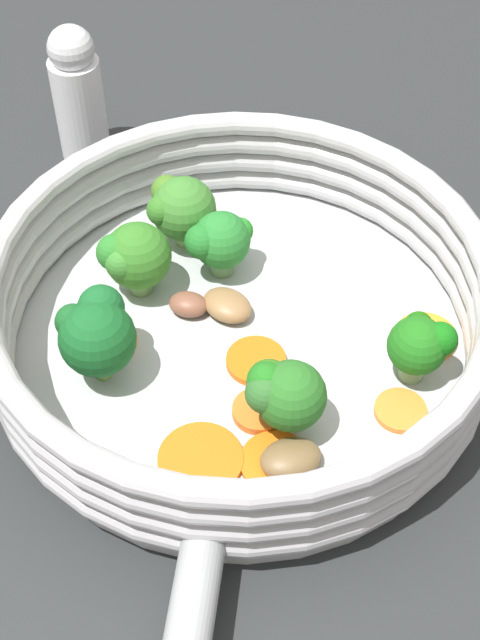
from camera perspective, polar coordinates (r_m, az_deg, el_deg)
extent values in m
plane|color=#252728|center=(0.56, 0.00, -2.10)|extent=(4.00, 4.00, 0.00)
cylinder|color=#B2B5B7|center=(0.56, 0.00, -1.58)|extent=(0.29, 0.29, 0.02)
torus|color=#B6B4B8|center=(0.54, 0.00, -0.51)|extent=(0.30, 0.30, 0.02)
torus|color=#B6B4B8|center=(0.53, 0.00, 0.59)|extent=(0.30, 0.30, 0.02)
torus|color=#B6B4B8|center=(0.52, 0.00, 1.74)|extent=(0.30, 0.30, 0.02)
torus|color=#B6B4B8|center=(0.51, 0.00, 2.94)|extent=(0.30, 0.30, 0.02)
sphere|color=#B7B3B7|center=(0.47, -5.17, -12.88)|extent=(0.01, 0.01, 0.01)
sphere|color=#AFB1B9|center=(0.47, 0.99, -13.60)|extent=(0.01, 0.01, 0.01)
cylinder|color=orange|center=(0.52, 10.12, -5.90)|extent=(0.03, 0.03, 0.00)
cylinder|color=orange|center=(0.55, -8.23, -1.31)|extent=(0.04, 0.04, 0.00)
cylinder|color=orange|center=(0.51, 1.18, -5.84)|extent=(0.04, 0.04, 0.01)
cylinder|color=orange|center=(0.49, -2.54, -8.89)|extent=(0.06, 0.06, 0.00)
cylinder|color=orange|center=(0.49, 2.30, -9.08)|extent=(0.05, 0.05, 0.00)
cylinder|color=orange|center=(0.56, 11.81, -1.08)|extent=(0.05, 0.05, 0.00)
cylinder|color=orange|center=(0.53, 1.03, -2.63)|extent=(0.04, 0.04, 0.00)
cylinder|color=#5F854F|center=(0.58, -1.17, 3.77)|extent=(0.02, 0.02, 0.02)
sphere|color=#25752B|center=(0.57, -1.20, 5.13)|extent=(0.04, 0.04, 0.04)
sphere|color=#1F6D25|center=(0.56, -2.43, 5.03)|extent=(0.02, 0.02, 0.02)
sphere|color=#227C21|center=(0.57, -0.02, 5.72)|extent=(0.02, 0.02, 0.02)
sphere|color=#1A6C2F|center=(0.56, -2.46, 4.97)|extent=(0.02, 0.02, 0.02)
cylinder|color=#8CB260|center=(0.50, 3.16, -6.25)|extent=(0.01, 0.01, 0.02)
sphere|color=#266622|center=(0.48, 3.26, -4.86)|extent=(0.04, 0.04, 0.04)
sphere|color=#2C6228|center=(0.48, 1.64, -4.69)|extent=(0.02, 0.02, 0.02)
sphere|color=#2F6D18|center=(0.49, 1.88, -3.96)|extent=(0.03, 0.03, 0.03)
sphere|color=#1E6C1B|center=(0.48, 1.69, -3.95)|extent=(0.02, 0.02, 0.02)
cylinder|color=#8CB562|center=(0.60, -3.53, 5.65)|extent=(0.01, 0.01, 0.02)
sphere|color=#39762B|center=(0.59, -3.63, 7.10)|extent=(0.04, 0.04, 0.04)
sphere|color=#316C22|center=(0.58, -5.01, 7.00)|extent=(0.02, 0.02, 0.02)
sphere|color=#416F22|center=(0.59, -4.69, 8.22)|extent=(0.02, 0.02, 0.02)
cylinder|color=#6D9452|center=(0.57, -6.29, 2.72)|extent=(0.02, 0.02, 0.02)
sphere|color=#317222|center=(0.56, -6.47, 4.20)|extent=(0.04, 0.04, 0.04)
sphere|color=#287427|center=(0.55, -8.03, 4.30)|extent=(0.02, 0.02, 0.02)
sphere|color=#367B2B|center=(0.55, -7.57, 3.65)|extent=(0.02, 0.02, 0.02)
cylinder|color=#77975F|center=(0.53, 10.98, -2.88)|extent=(0.02, 0.02, 0.02)
sphere|color=#1D6718|center=(0.52, 11.27, -1.62)|extent=(0.03, 0.03, 0.03)
sphere|color=#136612|center=(0.52, 12.69, -1.20)|extent=(0.02, 0.02, 0.02)
sphere|color=#195D0E|center=(0.52, 11.35, -0.35)|extent=(0.02, 0.02, 0.02)
cylinder|color=#669846|center=(0.53, -8.82, -2.78)|extent=(0.01, 0.01, 0.02)
sphere|color=#155522|center=(0.51, -9.11, -1.17)|extent=(0.04, 0.04, 0.04)
sphere|color=#165826|center=(0.51, -8.89, 0.76)|extent=(0.03, 0.03, 0.03)
sphere|color=#175120|center=(0.51, -10.63, -0.11)|extent=(0.02, 0.02, 0.02)
ellipsoid|color=brown|center=(0.49, 3.27, -8.85)|extent=(0.04, 0.04, 0.01)
ellipsoid|color=brown|center=(0.56, -3.12, 1.22)|extent=(0.03, 0.03, 0.01)
ellipsoid|color=olive|center=(0.56, -0.82, 0.95)|extent=(0.04, 0.03, 0.01)
cylinder|color=white|center=(0.69, -10.18, 13.14)|extent=(0.04, 0.04, 0.08)
sphere|color=silver|center=(0.67, -10.79, 16.70)|extent=(0.03, 0.03, 0.03)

